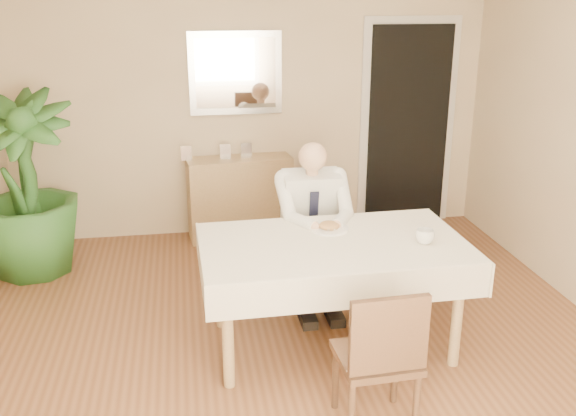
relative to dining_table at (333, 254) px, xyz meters
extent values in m
plane|color=brown|center=(-0.27, -0.21, -0.67)|extent=(5.00, 5.00, 0.00)
cube|color=beige|center=(-0.27, 2.29, 0.63)|extent=(4.50, 0.02, 2.60)
cube|color=white|center=(-0.27, -2.67, 0.78)|extent=(1.18, 0.02, 1.28)
cube|color=beige|center=(1.28, 2.27, 0.33)|extent=(0.96, 0.03, 2.10)
cube|color=black|center=(1.28, 2.24, 0.33)|extent=(0.80, 0.05, 1.95)
cube|color=silver|center=(-0.41, 2.26, 0.88)|extent=(0.86, 0.03, 0.76)
cube|color=white|center=(-0.41, 2.24, 0.88)|extent=(0.74, 0.02, 0.64)
cube|color=#9C8055|center=(0.00, 0.00, 0.05)|extent=(1.62, 0.93, 0.04)
cube|color=beige|center=(0.00, 0.00, 0.08)|extent=(1.72, 1.03, 0.01)
cube|color=beige|center=(0.00, -0.50, -0.03)|extent=(1.70, 0.05, 0.22)
cube|color=beige|center=(0.00, 0.50, -0.03)|extent=(1.70, 0.05, 0.22)
cube|color=beige|center=(-0.85, 0.00, -0.03)|extent=(0.03, 1.00, 0.22)
cube|color=beige|center=(0.85, 0.00, -0.03)|extent=(0.03, 1.00, 0.22)
cylinder|color=#9C8055|center=(-0.72, -0.37, -0.32)|extent=(0.07, 0.07, 0.70)
cylinder|color=#9C8055|center=(0.72, -0.37, -0.32)|extent=(0.07, 0.07, 0.70)
cylinder|color=#9C8055|center=(-0.72, 0.37, -0.32)|extent=(0.07, 0.07, 0.70)
cylinder|color=#9C8055|center=(0.72, 0.37, -0.32)|extent=(0.07, 0.07, 0.70)
cube|color=#3C2516|center=(0.00, 0.80, -0.26)|extent=(0.45, 0.45, 0.04)
cube|color=#3C2516|center=(0.00, 0.98, -0.02)|extent=(0.40, 0.09, 0.40)
cylinder|color=#3C2516|center=(-0.17, 0.63, -0.48)|extent=(0.04, 0.04, 0.39)
cylinder|color=#3C2516|center=(0.17, 0.63, -0.48)|extent=(0.04, 0.04, 0.39)
cylinder|color=#3C2516|center=(-0.17, 0.97, -0.48)|extent=(0.04, 0.04, 0.39)
cylinder|color=#3C2516|center=(0.17, 0.97, -0.48)|extent=(0.04, 0.04, 0.39)
cube|color=#3C2516|center=(0.04, -0.86, -0.25)|extent=(0.43, 0.43, 0.04)
cube|color=#3C2516|center=(0.04, -1.04, 0.00)|extent=(0.41, 0.06, 0.41)
cylinder|color=#3C2516|center=(-0.13, -1.03, -0.47)|extent=(0.04, 0.04, 0.40)
cylinder|color=#3C2516|center=(0.22, -1.03, -0.47)|extent=(0.04, 0.04, 0.40)
cylinder|color=#3C2516|center=(-0.13, -0.68, -0.47)|extent=(0.04, 0.04, 0.40)
cylinder|color=#3C2516|center=(0.22, -0.68, -0.47)|extent=(0.04, 0.04, 0.40)
cube|color=silver|center=(0.00, 0.76, 0.08)|extent=(0.42, 0.31, 0.55)
cube|color=black|center=(0.00, 0.64, 0.05)|extent=(0.07, 0.08, 0.36)
cylinder|color=tan|center=(0.00, 0.71, 0.37)|extent=(0.09, 0.09, 0.08)
sphere|color=tan|center=(0.00, 0.69, 0.47)|extent=(0.21, 0.21, 0.21)
cube|color=black|center=(-0.10, 0.56, -0.15)|extent=(0.13, 0.42, 0.13)
cube|color=black|center=(0.10, 0.56, -0.15)|extent=(0.13, 0.42, 0.13)
cube|color=black|center=(-0.10, 0.38, -0.44)|extent=(0.11, 0.12, 0.45)
cube|color=black|center=(0.10, 0.38, -0.44)|extent=(0.11, 0.12, 0.45)
cube|color=black|center=(-0.10, 0.32, -0.63)|extent=(0.11, 0.26, 0.07)
cube|color=black|center=(0.10, 0.32, -0.63)|extent=(0.11, 0.26, 0.07)
cylinder|color=white|center=(0.02, 0.21, 0.09)|extent=(0.26, 0.26, 0.02)
ellipsoid|color=brown|center=(0.02, 0.21, 0.11)|extent=(0.14, 0.14, 0.06)
cylinder|color=silver|center=(0.06, 0.15, 0.11)|extent=(0.01, 0.13, 0.01)
cylinder|color=silver|center=(-0.02, 0.15, 0.11)|extent=(0.01, 0.13, 0.01)
imported|color=white|center=(0.57, -0.13, 0.13)|extent=(0.15, 0.15, 0.09)
cube|color=#9C8055|center=(-0.41, 2.11, -0.28)|extent=(1.01, 0.42, 0.78)
cube|color=silver|center=(-0.90, 2.11, 0.19)|extent=(0.10, 0.02, 0.14)
cube|color=silver|center=(-0.54, 2.11, 0.19)|extent=(0.10, 0.02, 0.14)
cube|color=silver|center=(-0.34, 2.11, 0.19)|extent=(0.10, 0.02, 0.14)
imported|color=#24501D|center=(-2.22, 1.58, 0.10)|extent=(0.97, 0.97, 1.53)
camera|label=1|loc=(-0.91, -3.73, 1.64)|focal=40.00mm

